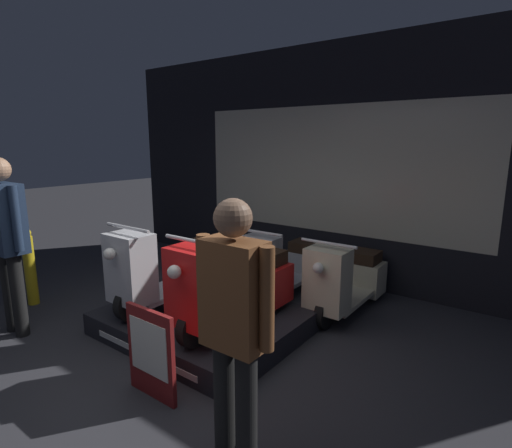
{
  "coord_description": "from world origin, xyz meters",
  "views": [
    {
      "loc": [
        2.42,
        -1.73,
        1.93
      ],
      "look_at": [
        -0.11,
        1.69,
        1.05
      ],
      "focal_mm": 28.0,
      "sensor_mm": 36.0,
      "label": 1
    }
  ],
  "objects": [
    {
      "name": "display_platform",
      "position": [
        -0.28,
        1.0,
        0.11
      ],
      "size": [
        1.89,
        1.51,
        0.22
      ],
      "color": "black",
      "rests_on": "ground_plane"
    },
    {
      "name": "person_right_browsing",
      "position": [
        1.08,
        -0.13,
        0.94
      ],
      "size": [
        0.53,
        0.21,
        1.63
      ],
      "color": "black",
      "rests_on": "ground_plane"
    },
    {
      "name": "scooter_backrow_1",
      "position": [
        0.68,
        2.35,
        0.38
      ],
      "size": [
        0.61,
        1.51,
        0.93
      ],
      "color": "black",
      "rests_on": "ground_plane"
    },
    {
      "name": "street_bollard",
      "position": [
        -2.45,
        0.32,
        0.46
      ],
      "size": [
        0.13,
        0.13,
        0.93
      ],
      "color": "gold",
      "rests_on": "ground_plane"
    },
    {
      "name": "scooter_backrow_0",
      "position": [
        -0.18,
        2.35,
        0.38
      ],
      "size": [
        0.61,
        1.51,
        0.93
      ],
      "color": "black",
      "rests_on": "ground_plane"
    },
    {
      "name": "scooter_display_right",
      "position": [
        0.15,
        0.97,
        0.6
      ],
      "size": [
        0.61,
        1.51,
        0.93
      ],
      "color": "black",
      "rests_on": "display_platform"
    },
    {
      "name": "price_sign_board",
      "position": [
        0.15,
        0.0,
        0.36
      ],
      "size": [
        0.5,
        0.04,
        0.71
      ],
      "color": "maroon",
      "rests_on": "ground_plane"
    },
    {
      "name": "person_left_browsing",
      "position": [
        -1.81,
        -0.13,
        1.07
      ],
      "size": [
        0.6,
        0.25,
        1.78
      ],
      "color": "black",
      "rests_on": "ground_plane"
    },
    {
      "name": "shop_wall_back",
      "position": [
        0.0,
        3.25,
        1.6
      ],
      "size": [
        7.45,
        0.09,
        3.2
      ],
      "color": "black",
      "rests_on": "ground_plane"
    },
    {
      "name": "scooter_display_left",
      "position": [
        -0.7,
        0.97,
        0.6
      ],
      "size": [
        0.61,
        1.51,
        0.93
      ],
      "color": "black",
      "rests_on": "display_platform"
    },
    {
      "name": "ground_plane",
      "position": [
        0.0,
        0.0,
        0.0
      ],
      "size": [
        30.0,
        30.0,
        0.0
      ],
      "primitive_type": "plane",
      "color": "#2D2D33"
    }
  ]
}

